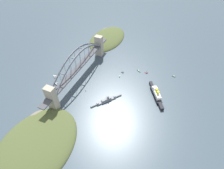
# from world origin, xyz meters

# --- Properties ---
(ground_plane) EXTENTS (1400.00, 1400.00, 0.00)m
(ground_plane) POSITION_xyz_m (0.00, 0.00, 0.00)
(ground_plane) COLOR #3D4C56
(harbor_arch_bridge) EXTENTS (255.29, 18.60, 70.52)m
(harbor_arch_bridge) POSITION_xyz_m (0.00, 0.00, 29.85)
(harbor_arch_bridge) COLOR #ADA38E
(harbor_arch_bridge) RESTS_ON ground
(headland_west_shore) EXTENTS (151.69, 90.22, 22.59)m
(headland_west_shore) POSITION_xyz_m (-179.13, -16.12, 0.00)
(headland_west_shore) COLOR #4C562D
(headland_west_shore) RESTS_ON ground
(headland_east_shore) EXTENTS (165.00, 122.84, 24.72)m
(headland_east_shore) POSITION_xyz_m (176.12, 19.28, 0.00)
(headland_east_shore) COLOR #4C562D
(headland_east_shore) RESTS_ON ground
(ocean_liner) EXTENTS (68.50, 47.74, 19.77)m
(ocean_liner) POSITION_xyz_m (-13.34, 174.51, 6.05)
(ocean_liner) COLOR black
(ocean_liner) RESTS_ON ground
(naval_cruiser) EXTENTS (57.51, 45.07, 16.94)m
(naval_cruiser) POSITION_xyz_m (40.55, 86.21, 2.86)
(naval_cruiser) COLOR gray
(naval_cruiser) RESTS_ON ground
(seaplane_taxiing_near_bridge) EXTENTS (7.70, 11.95, 4.82)m
(seaplane_taxiing_near_bridge) POSITION_xyz_m (23.68, -53.22, 2.06)
(seaplane_taxiing_near_bridge) COLOR #B7B7B2
(seaplane_taxiing_near_bridge) RESTS_ON ground
(seaplane_second_in_formation) EXTENTS (8.57, 10.33, 4.68)m
(seaplane_second_in_formation) POSITION_xyz_m (42.22, -37.23, 1.93)
(seaplane_second_in_formation) COLOR #B7B7B2
(seaplane_second_in_formation) RESTS_ON ground
(small_boat_0) EXTENTS (5.83, 7.98, 8.80)m
(small_boat_0) POSITION_xyz_m (-77.31, 135.85, 4.12)
(small_boat_0) COLOR #B2231E
(small_boat_0) RESTS_ON ground
(small_boat_1) EXTENTS (7.67, 10.27, 2.18)m
(small_boat_1) POSITION_xyz_m (-75.76, 116.32, 0.82)
(small_boat_1) COLOR #2D6B3D
(small_boat_1) RESTS_ON ground
(small_boat_2) EXTENTS (2.45, 8.22, 2.27)m
(small_boat_2) POSITION_xyz_m (-90.20, 197.45, 0.83)
(small_boat_2) COLOR #2D6B3D
(small_boat_2) RESTS_ON ground
(small_boat_3) EXTENTS (8.79, 3.87, 2.49)m
(small_boat_3) POSITION_xyz_m (-38.37, 82.42, 0.88)
(small_boat_3) COLOR #2D6B3D
(small_boat_3) RESTS_ON ground
(small_boat_4) EXTENTS (4.88, 7.54, 7.65)m
(small_boat_4) POSITION_xyz_m (-55.14, 83.69, 3.62)
(small_boat_4) COLOR black
(small_boat_4) RESTS_ON ground
(channel_marker_buoy) EXTENTS (2.20, 2.20, 2.75)m
(channel_marker_buoy) POSITION_xyz_m (33.92, 33.38, 1.12)
(channel_marker_buoy) COLOR red
(channel_marker_buoy) RESTS_ON ground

